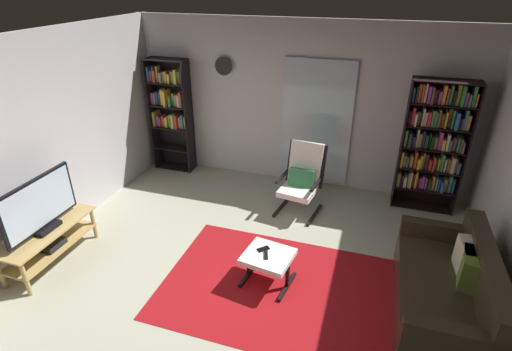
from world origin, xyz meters
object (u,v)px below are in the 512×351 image
at_px(bookshelf_near_tv, 171,108).
at_px(ottoman, 268,259).
at_px(bookshelf_near_sofa, 434,142).
at_px(tv_remote, 266,255).
at_px(tv_stand, 49,240).
at_px(leather_sofa, 448,291).
at_px(wall_clock, 224,66).
at_px(cell_phone, 263,249).
at_px(lounge_armchair, 302,177).
at_px(television, 40,206).

distance_m(bookshelf_near_tv, ottoman, 3.50).
height_order(bookshelf_near_sofa, tv_remote, bookshelf_near_sofa).
bearing_deg(tv_stand, ottoman, 9.63).
bearing_deg(leather_sofa, wall_clock, 144.14).
relative_size(tv_stand, tv_remote, 8.47).
bearing_deg(cell_phone, bookshelf_near_sofa, 95.38).
xyz_separation_m(bookshelf_near_sofa, ottoman, (-1.74, -2.31, -0.72)).
height_order(bookshelf_near_tv, leather_sofa, bookshelf_near_tv).
distance_m(bookshelf_near_sofa, cell_phone, 2.96).
distance_m(tv_stand, ottoman, 2.65).
bearing_deg(leather_sofa, bookshelf_near_sofa, 93.13).
xyz_separation_m(bookshelf_near_sofa, lounge_armchair, (-1.72, -0.64, -0.50)).
distance_m(bookshelf_near_sofa, ottoman, 2.98).
height_order(bookshelf_near_sofa, ottoman, bookshelf_near_sofa).
height_order(bookshelf_near_tv, lounge_armchair, bookshelf_near_tv).
relative_size(bookshelf_near_sofa, leather_sofa, 1.12).
bearing_deg(bookshelf_near_tv, bookshelf_near_sofa, -1.11).
xyz_separation_m(bookshelf_near_sofa, leather_sofa, (0.12, -2.21, -0.74)).
relative_size(bookshelf_near_tv, tv_remote, 13.49).
distance_m(bookshelf_near_tv, leather_sofa, 4.94).
height_order(ottoman, cell_phone, cell_phone).
distance_m(tv_remote, wall_clock, 3.29).
xyz_separation_m(television, leather_sofa, (4.47, 0.55, -0.48)).
distance_m(ottoman, wall_clock, 3.31).
bearing_deg(leather_sofa, lounge_armchair, 139.59).
xyz_separation_m(cell_phone, wall_clock, (-1.42, 2.46, 1.45)).
relative_size(leather_sofa, cell_phone, 12.27).
relative_size(bookshelf_near_tv, ottoman, 3.32).
height_order(leather_sofa, lounge_armchair, lounge_armchair).
distance_m(television, lounge_armchair, 3.38).
bearing_deg(bookshelf_near_sofa, tv_stand, -147.65).
xyz_separation_m(television, tv_remote, (2.59, 0.41, -0.38)).
xyz_separation_m(ottoman, tv_remote, (-0.02, -0.03, 0.08)).
bearing_deg(wall_clock, leather_sofa, -35.86).
bearing_deg(cell_phone, leather_sofa, 45.46).
height_order(lounge_armchair, ottoman, lounge_armchair).
relative_size(bookshelf_near_tv, wall_clock, 6.70).
height_order(bookshelf_near_sofa, wall_clock, wall_clock).
bearing_deg(lounge_armchair, bookshelf_near_sofa, 20.46).
bearing_deg(television, ottoman, 9.61).
height_order(television, bookshelf_near_tv, bookshelf_near_tv).
xyz_separation_m(bookshelf_near_tv, ottoman, (2.43, -2.39, -0.80)).
bearing_deg(ottoman, cell_phone, 138.24).
bearing_deg(tv_remote, ottoman, 43.00).
relative_size(tv_stand, cell_phone, 8.71).
bearing_deg(bookshelf_near_sofa, lounge_armchair, -159.54).
height_order(tv_stand, television, television).
bearing_deg(lounge_armchair, cell_phone, -93.51).
xyz_separation_m(lounge_armchair, tv_remote, (-0.04, -1.70, -0.13)).
height_order(tv_stand, bookshelf_near_tv, bookshelf_near_tv).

